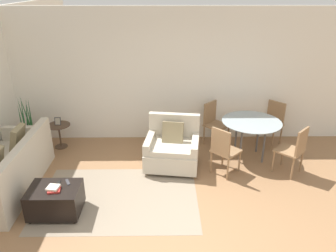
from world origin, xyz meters
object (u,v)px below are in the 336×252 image
side_table (59,131)px  armchair (172,149)px  dining_chair_far_left (213,121)px  tv_remote_secondary (68,182)px  tv_remote_primary (58,184)px  dining_chair_near_left (223,148)px  dining_chair_near_right (295,148)px  potted_plant (30,137)px  book_stack (54,189)px  picture_frame (58,121)px  dining_table (251,125)px  ottoman (55,200)px  couch (8,173)px  dining_chair_far_right (273,120)px

side_table → armchair: bearing=-18.7°
dining_chair_far_left → tv_remote_secondary: bearing=-139.2°
tv_remote_primary → dining_chair_near_left: (2.59, 0.93, 0.08)m
armchair → side_table: bearing=161.3°
tv_remote_primary → dining_chair_near_right: 3.94m
dining_chair_near_right → dining_chair_far_left: 1.75m
potted_plant → book_stack: bearing=-61.2°
book_stack → potted_plant: bearing=118.8°
picture_frame → dining_chair_far_left: size_ratio=0.18×
dining_chair_far_left → side_table: bearing=-177.4°
tv_remote_primary → tv_remote_secondary: bearing=19.0°
side_table → dining_chair_near_left: (3.18, -1.10, 0.16)m
dining_table → tv_remote_secondary: bearing=-153.9°
book_stack → ottoman: bearing=113.8°
tv_remote_primary → picture_frame: picture_frame is taller
ottoman → tv_remote_secondary: tv_remote_secondary is taller
armchair → tv_remote_secondary: size_ratio=6.61×
armchair → side_table: armchair is taller
couch → dining_chair_far_left: size_ratio=2.33×
tv_remote_secondary → picture_frame: 2.11m
tv_remote_secondary → dining_chair_far_right: bearing=29.9°
ottoman → picture_frame: (-0.55, 2.14, 0.34)m
couch → side_table: 1.55m
dining_chair_near_right → tv_remote_primary: bearing=-166.3°
book_stack → dining_chair_near_left: bearing=22.7°
armchair → ottoman: armchair is taller
dining_chair_near_right → potted_plant: bearing=168.5°
dining_table → book_stack: bearing=-152.1°
potted_plant → armchair: bearing=-13.5°
tv_remote_primary → side_table: bearing=106.1°
couch → tv_remote_secondary: (1.12, -0.50, 0.14)m
ottoman → dining_chair_far_left: bearing=40.9°
potted_plant → dining_chair_near_right: potted_plant is taller
ottoman → dining_chair_near_left: dining_chair_near_left is taller
couch → potted_plant: size_ratio=1.76×
tv_remote_secondary → dining_chair_near_left: bearing=19.9°
side_table → dining_table: (3.80, -0.48, 0.32)m
dining_chair_far_right → dining_chair_near_left: bearing=-135.0°
dining_chair_far_right → ottoman: bearing=-149.5°
book_stack → potted_plant: 2.41m
book_stack → dining_table: bearing=27.9°
tv_remote_primary → dining_chair_near_left: dining_chair_near_left is taller
armchair → dining_chair_far_left: size_ratio=1.17×
tv_remote_primary → dining_chair_far_right: bearing=29.6°
armchair → side_table: size_ratio=2.10×
armchair → dining_chair_far_left: 1.28m
couch → dining_chair_near_left: 3.61m
couch → dining_table: bearing=13.5°
armchair → dining_table: size_ratio=0.95×
picture_frame → dining_chair_far_right: size_ratio=0.18×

